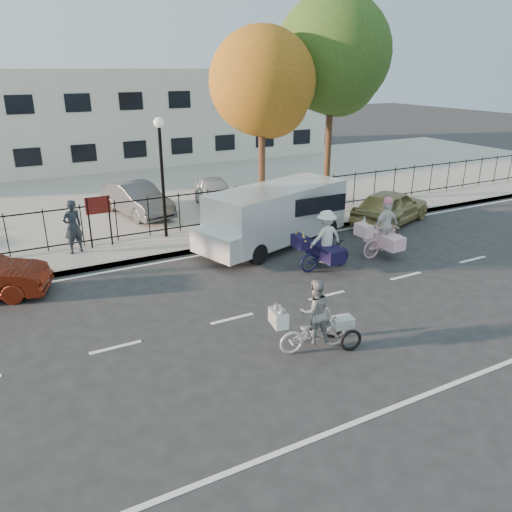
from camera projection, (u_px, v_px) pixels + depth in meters
ground at (232, 319)px, 12.91m from camera, size 120.00×120.00×0.00m
road_markings at (232, 319)px, 12.90m from camera, size 60.00×9.52×0.01m
curb at (169, 255)px, 17.05m from camera, size 60.00×0.10×0.15m
sidewalk at (159, 246)px, 17.91m from camera, size 60.00×2.20×0.15m
parking_lot at (105, 194)px, 25.26m from camera, size 60.00×15.60×0.15m
iron_fence at (149, 216)px, 18.53m from camera, size 58.00×0.06×1.50m
building at (67, 117)px, 32.46m from camera, size 34.00×10.00×6.00m
lamppost at (161, 157)px, 17.63m from camera, size 0.36×0.36×4.33m
street_sign at (99, 212)px, 17.20m from camera, size 0.85×0.06×1.80m
zebra_trike at (314, 323)px, 11.29m from camera, size 2.03×0.97×1.74m
unicorn_bike at (384, 235)px, 16.88m from camera, size 2.07×1.44×2.10m
bull_bike at (325, 246)px, 15.82m from camera, size 2.07×1.41×1.94m
white_van at (275, 213)px, 17.89m from camera, size 6.43×3.56×2.13m
gold_sedan at (391, 207)px, 20.46m from camera, size 4.56×3.04×1.44m
pedestrian at (73, 227)px, 16.74m from camera, size 0.78×0.65×1.85m
lot_car_c at (137, 199)px, 21.18m from camera, size 2.31×4.33×1.36m
lot_car_d at (215, 193)px, 22.36m from camera, size 2.43×4.09×1.30m
tree_mid at (265, 87)px, 19.53m from camera, size 4.17×4.17×7.64m
tree_east at (334, 60)px, 21.34m from camera, size 4.96×4.96×9.10m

